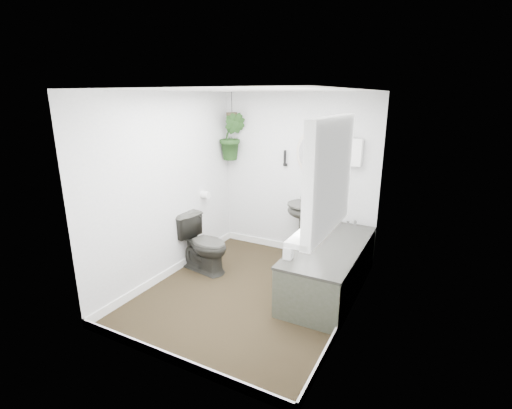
% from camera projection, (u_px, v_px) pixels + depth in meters
% --- Properties ---
extents(floor, '(2.30, 2.80, 0.02)m').
position_uv_depth(floor, '(250.00, 293.00, 4.41)').
color(floor, black).
rests_on(floor, ground).
extents(ceiling, '(2.30, 2.80, 0.02)m').
position_uv_depth(ceiling, '(249.00, 89.00, 3.75)').
color(ceiling, white).
rests_on(ceiling, ground).
extents(wall_back, '(2.30, 0.02, 2.30)m').
position_uv_depth(wall_back, '(297.00, 176.00, 5.28)').
color(wall_back, silver).
rests_on(wall_back, ground).
extents(wall_front, '(2.30, 0.02, 2.30)m').
position_uv_depth(wall_front, '(163.00, 242.00, 2.88)').
color(wall_front, silver).
rests_on(wall_front, ground).
extents(wall_left, '(0.02, 2.80, 2.30)m').
position_uv_depth(wall_left, '(168.00, 188.00, 4.60)').
color(wall_left, silver).
rests_on(wall_left, ground).
extents(wall_right, '(0.02, 2.80, 2.30)m').
position_uv_depth(wall_right, '(355.00, 214.00, 3.56)').
color(wall_right, silver).
rests_on(wall_right, ground).
extents(skirting, '(2.30, 2.80, 0.10)m').
position_uv_depth(skirting, '(250.00, 288.00, 4.39)').
color(skirting, white).
rests_on(skirting, floor).
extents(bathtub, '(0.72, 1.72, 0.58)m').
position_uv_depth(bathtub, '(329.00, 267.00, 4.39)').
color(bathtub, '#2C2C28').
rests_on(bathtub, floor).
extents(bath_screen, '(0.04, 0.72, 1.40)m').
position_uv_depth(bath_screen, '(320.00, 175.00, 4.67)').
color(bath_screen, silver).
rests_on(bath_screen, bathtub).
extents(shower_box, '(0.20, 0.10, 0.35)m').
position_uv_depth(shower_box, '(354.00, 152.00, 4.75)').
color(shower_box, white).
rests_on(shower_box, wall_back).
extents(oval_mirror, '(0.46, 0.03, 0.62)m').
position_uv_depth(oval_mirror, '(312.00, 153.00, 5.04)').
color(oval_mirror, beige).
rests_on(oval_mirror, wall_back).
extents(wall_sconce, '(0.04, 0.04, 0.22)m').
position_uv_depth(wall_sconce, '(285.00, 158.00, 5.24)').
color(wall_sconce, black).
rests_on(wall_sconce, wall_back).
extents(toilet_roll_holder, '(0.11, 0.11, 0.11)m').
position_uv_depth(toilet_roll_holder, '(205.00, 195.00, 5.24)').
color(toilet_roll_holder, white).
rests_on(toilet_roll_holder, wall_left).
extents(window_recess, '(0.08, 1.00, 0.90)m').
position_uv_depth(window_recess, '(330.00, 176.00, 2.86)').
color(window_recess, white).
rests_on(window_recess, wall_right).
extents(window_sill, '(0.18, 1.00, 0.04)m').
position_uv_depth(window_sill, '(318.00, 226.00, 3.01)').
color(window_sill, white).
rests_on(window_sill, wall_right).
extents(window_blinds, '(0.01, 0.86, 0.76)m').
position_uv_depth(window_blinds, '(324.00, 175.00, 2.88)').
color(window_blinds, white).
rests_on(window_blinds, wall_right).
extents(toilet, '(0.80, 0.54, 0.75)m').
position_uv_depth(toilet, '(203.00, 244.00, 4.88)').
color(toilet, '#2C2C28').
rests_on(toilet, floor).
extents(pedestal_sink, '(0.53, 0.47, 0.83)m').
position_uv_depth(pedestal_sink, '(304.00, 232.00, 5.18)').
color(pedestal_sink, '#2C2C28').
rests_on(pedestal_sink, floor).
extents(sill_plant, '(0.25, 0.22, 0.26)m').
position_uv_depth(sill_plant, '(324.00, 201.00, 3.18)').
color(sill_plant, black).
rests_on(sill_plant, window_sill).
extents(hanging_plant, '(0.45, 0.40, 0.69)m').
position_uv_depth(hanging_plant, '(232.00, 137.00, 5.43)').
color(hanging_plant, black).
rests_on(hanging_plant, ceiling).
extents(soap_bottle, '(0.09, 0.10, 0.20)m').
position_uv_depth(soap_bottle, '(288.00, 250.00, 3.91)').
color(soap_bottle, black).
rests_on(soap_bottle, bathtub).
extents(hanging_pot, '(0.16, 0.16, 0.12)m').
position_uv_depth(hanging_pot, '(232.00, 117.00, 5.35)').
color(hanging_pot, '#3A311F').
rests_on(hanging_pot, ceiling).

